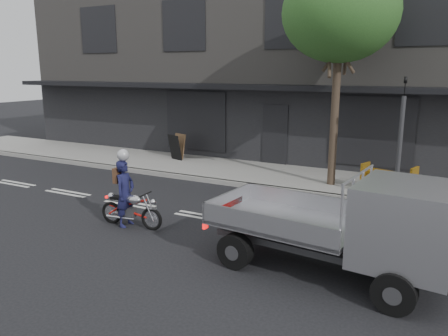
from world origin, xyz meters
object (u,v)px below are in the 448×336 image
traffic_light_pole (400,146)px  construction_barrier (388,179)px  street_tree (340,13)px  motorcycle (131,208)px  rider (125,193)px  flatbed_ute (381,225)px  sandwich_board (175,147)px

traffic_light_pole → construction_barrier: size_ratio=2.38×
street_tree → motorcycle: 8.13m
motorcycle → rider: rider is taller
flatbed_ute → construction_barrier: size_ratio=3.00×
street_tree → sandwich_board: (-6.46, 0.88, -4.62)m
street_tree → traffic_light_pole: street_tree is taller
street_tree → flatbed_ute: (2.29, -5.95, -4.15)m
flatbed_ute → construction_barrier: 5.82m
street_tree → traffic_light_pole: size_ratio=1.93×
traffic_light_pole → flatbed_ute: 5.14m
traffic_light_pole → motorcycle: (-5.40, -4.74, -1.20)m
street_tree → motorcycle: (-3.40, -5.59, -4.83)m
rider → flatbed_ute: flatbed_ute is taller
traffic_light_pole → rider: bearing=-139.5°
sandwich_board → street_tree: bearing=11.8°
sandwich_board → flatbed_ute: bearing=-18.4°
sandwich_board → traffic_light_pole: bearing=8.0°
street_tree → rider: size_ratio=4.20×
street_tree → construction_barrier: size_ratio=4.59×
rider → construction_barrier: (5.25, 5.40, -0.24)m
traffic_light_pole → rider: 7.35m
rider → flatbed_ute: size_ratio=0.36×
street_tree → traffic_light_pole: 4.23m
flatbed_ute → motorcycle: bearing=-177.6°
traffic_light_pole → rider: (-5.55, -4.74, -0.85)m
street_tree → motorcycle: size_ratio=3.94×
sandwich_board → motorcycle: bearing=-45.1°
rider → motorcycle: bearing=-93.6°
construction_barrier → rider: bearing=-134.2°
traffic_light_pole → motorcycle: traffic_light_pole is taller
rider → sandwich_board: rider is taller
traffic_light_pole → construction_barrier: traffic_light_pole is taller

